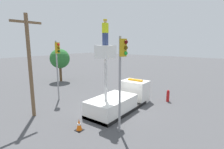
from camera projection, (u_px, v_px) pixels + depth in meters
name	position (u px, v px, depth m)	size (l,w,h in m)	color
ground_plane	(118.00, 110.00, 14.32)	(120.00, 120.00, 0.00)	#4C4C4F
bucket_truck	(121.00, 99.00, 14.50)	(6.59, 2.39, 5.28)	black
worker	(105.00, 32.00, 11.97)	(0.40, 0.26, 1.75)	navy
traffic_light_pole	(122.00, 66.00, 10.10)	(0.34, 0.57, 5.84)	gray
traffic_light_across	(58.00, 59.00, 16.26)	(0.34, 0.57, 5.63)	gray
fire_hydrant	(168.00, 96.00, 16.35)	(0.51, 0.27, 1.12)	red
traffic_cone_rear	(79.00, 125.00, 10.98)	(0.46, 0.46, 0.76)	black
tree_left_bg	(60.00, 59.00, 24.53)	(2.74, 2.74, 4.62)	brown
utility_pole	(30.00, 63.00, 12.55)	(2.20, 0.26, 7.47)	brown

